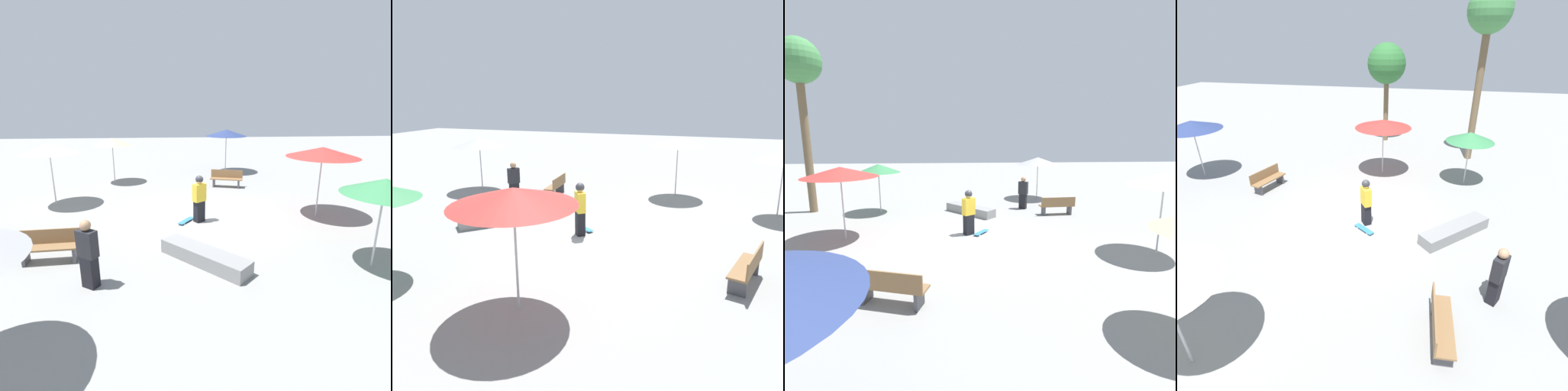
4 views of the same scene
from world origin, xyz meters
TOP-DOWN VIEW (x-y plane):
  - ground_plane at (0.00, 0.00)m, footprint 60.00×60.00m
  - skater_main at (0.17, 0.38)m, footprint 0.50×0.45m
  - skateboard at (0.63, 0.41)m, footprint 0.63×0.76m
  - concrete_ledge at (0.32, 3.39)m, footprint 2.26×2.30m
  - bench_near at (4.32, 2.94)m, footprint 1.62×0.54m
  - bench_far at (-1.66, -4.34)m, footprint 1.66×0.87m
  - shade_umbrella_grey at (4.31, 6.64)m, footprint 2.40×2.40m
  - shade_umbrella_cream at (5.90, -1.95)m, footprint 2.21×2.21m
  - shade_umbrella_red at (-4.22, 0.18)m, footprint 2.52×2.52m
  - shade_umbrella_green at (-3.91, 3.92)m, footprint 1.99×1.99m
  - palm_tree_center_left at (-7.17, 4.30)m, footprint 1.96×1.96m
  - bystander_watching at (3.00, 4.24)m, footprint 0.50×0.44m

SIDE VIEW (x-z plane):
  - ground_plane at x=0.00m, z-range 0.00..0.00m
  - skateboard at x=0.63m, z-range 0.02..0.09m
  - concrete_ledge at x=0.32m, z-range 0.00..0.39m
  - bench_near at x=4.32m, z-range 0.00..0.85m
  - bench_far at x=-1.66m, z-range 0.00..0.85m
  - bystander_watching at x=3.00m, z-range 0.00..1.61m
  - skater_main at x=0.17m, z-range 0.07..1.74m
  - shade_umbrella_green at x=-3.91m, z-range 0.96..3.27m
  - shade_umbrella_grey at x=4.31m, z-range 0.98..3.37m
  - shade_umbrella_cream at x=5.90m, z-range 1.07..3.61m
  - shade_umbrella_red at x=-4.22m, z-range 1.10..3.68m
  - palm_tree_center_left at x=-7.17m, z-range 2.59..10.41m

